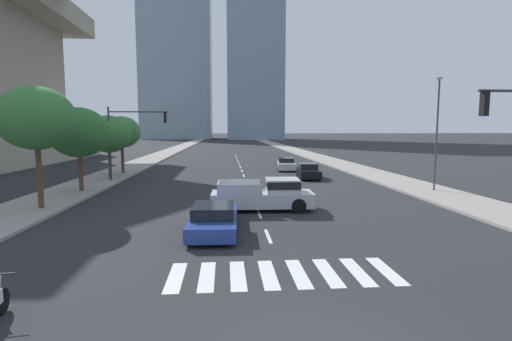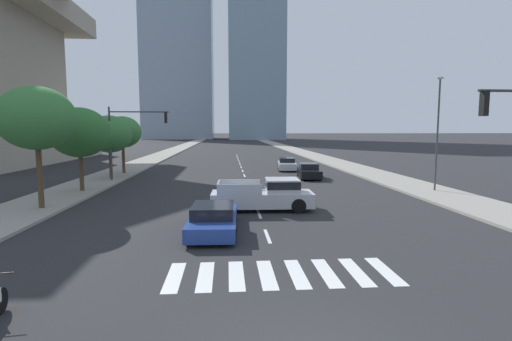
# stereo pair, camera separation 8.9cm
# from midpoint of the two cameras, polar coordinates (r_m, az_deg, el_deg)

# --- Properties ---
(sidewalk_east) EXTENTS (4.00, 260.00, 0.15)m
(sidewalk_east) POSITION_cam_midpoint_polar(r_m,az_deg,el_deg) (38.96, 16.15, -0.19)
(sidewalk_east) COLOR gray
(sidewalk_east) RESTS_ON ground
(sidewalk_west) EXTENTS (4.00, 260.00, 0.15)m
(sidewalk_west) POSITION_cam_midpoint_polar(r_m,az_deg,el_deg) (37.92, -20.75, -0.52)
(sidewalk_west) COLOR gray
(sidewalk_west) RESTS_ON ground
(crosswalk_near) EXTENTS (6.75, 2.30, 0.01)m
(crosswalk_near) POSITION_cam_midpoint_polar(r_m,az_deg,el_deg) (11.64, 3.91, -15.27)
(crosswalk_near) COLOR silver
(crosswalk_near) RESTS_ON ground
(lane_divider_center) EXTENTS (0.14, 50.00, 0.01)m
(lane_divider_center) POSITION_cam_midpoint_polar(r_m,az_deg,el_deg) (38.98, -2.21, -0.06)
(lane_divider_center) COLOR silver
(lane_divider_center) RESTS_ON ground
(pickup_truck) EXTENTS (5.40, 2.11, 1.67)m
(pickup_truck) POSITION_cam_midpoint_polar(r_m,az_deg,el_deg) (20.05, 1.56, -3.70)
(pickup_truck) COLOR #B7BABF
(pickup_truck) RESTS_ON ground
(sedan_black_0) EXTENTS (2.14, 4.65, 1.29)m
(sedan_black_0) POSITION_cam_midpoint_polar(r_m,az_deg,el_deg) (33.52, 7.80, -0.11)
(sedan_black_0) COLOR black
(sedan_black_0) RESTS_ON ground
(sedan_silver_1) EXTENTS (2.19, 4.60, 1.27)m
(sedan_silver_1) POSITION_cam_midpoint_polar(r_m,az_deg,el_deg) (39.86, 4.50, 0.92)
(sedan_silver_1) COLOR #B7BABF
(sedan_silver_1) RESTS_ON ground
(sedan_blue_2) EXTENTS (2.07, 4.84, 1.20)m
(sedan_blue_2) POSITION_cam_midpoint_polar(r_m,az_deg,el_deg) (15.97, -6.53, -7.25)
(sedan_blue_2) COLOR navy
(sedan_blue_2) RESTS_ON ground
(traffic_signal_far) EXTENTS (5.01, 0.28, 5.91)m
(traffic_signal_far) POSITION_cam_midpoint_polar(r_m,az_deg,el_deg) (32.21, -18.35, 5.85)
(traffic_signal_far) COLOR #333335
(traffic_signal_far) RESTS_ON sidewalk_west
(street_lamp_east) EXTENTS (0.50, 0.24, 7.59)m
(street_lamp_east) POSITION_cam_midpoint_polar(r_m,az_deg,el_deg) (28.17, 25.57, 6.19)
(street_lamp_east) COLOR #3F3F42
(street_lamp_east) RESTS_ON sidewalk_east
(street_tree_nearest) EXTENTS (3.86, 3.86, 6.33)m
(street_tree_nearest) POSITION_cam_midpoint_polar(r_m,az_deg,el_deg) (22.63, -30.36, 6.80)
(street_tree_nearest) COLOR #4C3823
(street_tree_nearest) RESTS_ON sidewalk_west
(street_tree_second) EXTENTS (3.88, 3.88, 5.57)m
(street_tree_second) POSITION_cam_midpoint_polar(r_m,az_deg,el_deg) (27.81, -25.25, 5.20)
(street_tree_second) COLOR #4C3823
(street_tree_second) RESTS_ON sidewalk_west
(street_tree_third) EXTENTS (3.65, 3.65, 5.27)m
(street_tree_third) POSITION_cam_midpoint_polar(r_m,az_deg,el_deg) (33.96, -21.40, 5.12)
(street_tree_third) COLOR #4C3823
(street_tree_third) RESTS_ON sidewalk_west
(street_tree_fourth) EXTENTS (3.47, 3.47, 5.34)m
(street_tree_fourth) POSITION_cam_midpoint_polar(r_m,az_deg,el_deg) (37.78, -19.67, 5.47)
(street_tree_fourth) COLOR #4C3823
(street_tree_fourth) RESTS_ON sidewalk_west
(office_tower_left_skyline) EXTENTS (29.90, 26.51, 103.17)m
(office_tower_left_skyline) POSITION_cam_midpoint_polar(r_m,az_deg,el_deg) (182.35, -11.90, 20.97)
(office_tower_left_skyline) COLOR #8C9EB2
(office_tower_left_skyline) RESTS_ON ground
(office_tower_center_skyline) EXTENTS (22.85, 23.96, 108.89)m
(office_tower_center_skyline) POSITION_cam_midpoint_polar(r_m,az_deg,el_deg) (168.85, -0.30, 21.26)
(office_tower_center_skyline) COLOR #7A93A8
(office_tower_center_skyline) RESTS_ON ground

